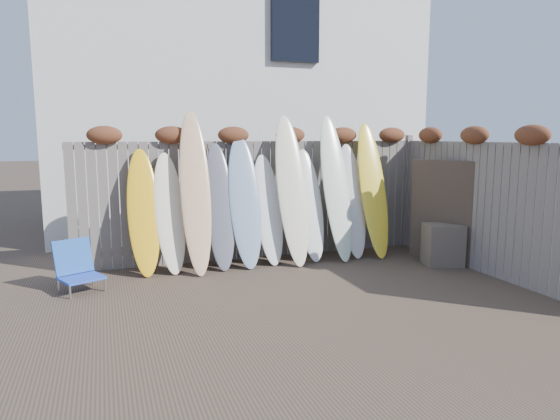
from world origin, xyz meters
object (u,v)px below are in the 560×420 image
object	(u,v)px
beach_chair	(77,267)
surfboard_0	(144,212)
lattice_panel	(442,212)
wooden_crate	(443,245)

from	to	relation	value
beach_chair	surfboard_0	bearing A→B (deg)	30.56
beach_chair	lattice_panel	bearing A→B (deg)	-3.96
surfboard_0	wooden_crate	bearing A→B (deg)	-14.25
beach_chair	wooden_crate	xyz separation A→B (m)	(5.55, -0.56, 0.02)
beach_chair	lattice_panel	world-z (taller)	lattice_panel
beach_chair	lattice_panel	size ratio (longest dim) A/B	0.42
lattice_panel	surfboard_0	size ratio (longest dim) A/B	0.86
wooden_crate	lattice_panel	xyz separation A→B (m)	(0.08, 0.17, 0.51)
surfboard_0	lattice_panel	bearing A→B (deg)	-11.99
wooden_crate	surfboard_0	size ratio (longest dim) A/B	0.34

